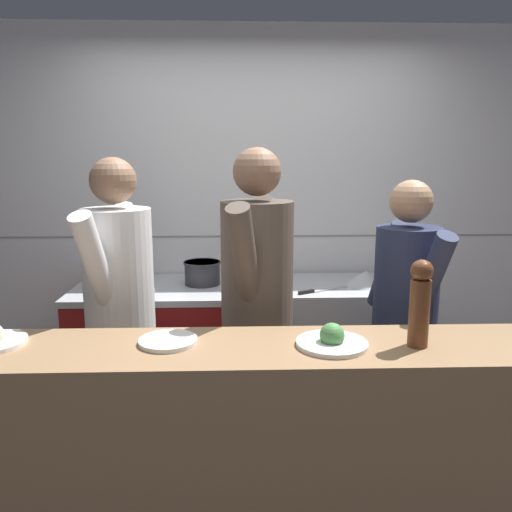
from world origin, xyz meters
The scene contains 14 objects.
wall_back_tiled centered at (0.00, 1.56, 1.30)m, with size 8.00×0.06×2.60m.
oven_range centered at (-0.60, 1.16, 0.44)m, with size 1.18×0.71×0.88m.
prep_counter centered at (0.55, 1.16, 0.44)m, with size 1.06×0.65×0.88m.
pass_counter centered at (-0.05, -0.21, 0.49)m, with size 3.01×0.45×0.99m.
stock_pot centered at (-0.86, 1.21, 0.99)m, with size 0.32×0.32×0.21m.
sauce_pot centered at (-0.36, 1.20, 0.96)m, with size 0.25×0.25×0.15m.
mixing_bowl_steel centered at (0.71, 1.12, 0.93)m, with size 0.28×0.28×0.10m.
chefs_knife centered at (0.39, 0.98, 0.89)m, with size 0.35×0.22×0.02m.
plated_dish_appetiser centered at (-0.39, -0.17, 1.00)m, with size 0.23×0.23×0.02m.
plated_dish_dessert centered at (0.25, -0.22, 1.01)m, with size 0.28×0.28×0.10m.
pepper_mill centered at (0.58, -0.23, 1.17)m, with size 0.09×0.09×0.34m.
chef_head_cook centered at (-0.72, 0.43, 0.95)m, with size 0.42×0.75×1.71m.
chef_sous centered at (-0.02, 0.37, 0.98)m, with size 0.44×0.76×1.76m.
chef_line centered at (0.74, 0.40, 0.89)m, with size 0.39×0.70×1.60m.
Camera 1 is at (-0.11, -2.03, 1.71)m, focal length 35.00 mm.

